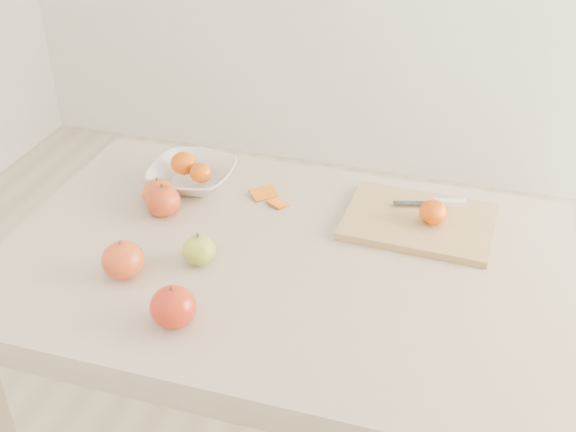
# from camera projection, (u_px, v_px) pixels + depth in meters

# --- Properties ---
(table) EXTENTS (1.20, 0.80, 0.75)m
(table) POSITION_uv_depth(u_px,v_px,m) (281.00, 292.00, 1.58)
(table) COLOR #C0AC91
(table) RESTS_ON ground
(cutting_board) EXTENTS (0.34, 0.25, 0.02)m
(cutting_board) POSITION_uv_depth(u_px,v_px,m) (419.00, 221.00, 1.62)
(cutting_board) COLOR tan
(cutting_board) RESTS_ON table
(board_tangerine) EXTENTS (0.06, 0.06, 0.05)m
(board_tangerine) POSITION_uv_depth(u_px,v_px,m) (433.00, 212.00, 1.59)
(board_tangerine) COLOR #D84607
(board_tangerine) RESTS_ON cutting_board
(fruit_bowl) EXTENTS (0.20, 0.20, 0.05)m
(fruit_bowl) POSITION_uv_depth(u_px,v_px,m) (192.00, 175.00, 1.77)
(fruit_bowl) COLOR white
(fruit_bowl) RESTS_ON table
(bowl_tangerine_near) EXTENTS (0.06, 0.06, 0.06)m
(bowl_tangerine_near) POSITION_uv_depth(u_px,v_px,m) (184.00, 163.00, 1.77)
(bowl_tangerine_near) COLOR #DB5D07
(bowl_tangerine_near) RESTS_ON fruit_bowl
(bowl_tangerine_far) EXTENTS (0.05, 0.05, 0.05)m
(bowl_tangerine_far) POSITION_uv_depth(u_px,v_px,m) (201.00, 173.00, 1.73)
(bowl_tangerine_far) COLOR #CD4707
(bowl_tangerine_far) RESTS_ON fruit_bowl
(orange_peel_a) EXTENTS (0.07, 0.07, 0.01)m
(orange_peel_a) POSITION_uv_depth(u_px,v_px,m) (264.00, 195.00, 1.73)
(orange_peel_a) COLOR orange
(orange_peel_a) RESTS_ON table
(orange_peel_b) EXTENTS (0.06, 0.05, 0.01)m
(orange_peel_b) POSITION_uv_depth(u_px,v_px,m) (278.00, 204.00, 1.70)
(orange_peel_b) COLOR #D55F0F
(orange_peel_b) RESTS_ON table
(paring_knife) EXTENTS (0.17, 0.07, 0.01)m
(paring_knife) POSITION_uv_depth(u_px,v_px,m) (444.00, 203.00, 1.66)
(paring_knife) COLOR white
(paring_knife) RESTS_ON cutting_board
(apple_green) EXTENTS (0.07, 0.07, 0.06)m
(apple_green) POSITION_uv_depth(u_px,v_px,m) (199.00, 250.00, 1.49)
(apple_green) COLOR olive
(apple_green) RESTS_ON table
(apple_red_c) EXTENTS (0.09, 0.09, 0.08)m
(apple_red_c) POSITION_uv_depth(u_px,v_px,m) (123.00, 260.00, 1.45)
(apple_red_c) COLOR #A11818
(apple_red_c) RESTS_ON table
(apple_red_e) EXTENTS (0.09, 0.09, 0.08)m
(apple_red_e) POSITION_uv_depth(u_px,v_px,m) (173.00, 307.00, 1.33)
(apple_red_e) COLOR maroon
(apple_red_e) RESTS_ON table
(apple_red_a) EXTENTS (0.08, 0.08, 0.07)m
(apple_red_a) POSITION_uv_depth(u_px,v_px,m) (158.00, 194.00, 1.67)
(apple_red_a) COLOR maroon
(apple_red_a) RESTS_ON table
(apple_red_b) EXTENTS (0.08, 0.08, 0.07)m
(apple_red_b) POSITION_uv_depth(u_px,v_px,m) (163.00, 201.00, 1.64)
(apple_red_b) COLOR maroon
(apple_red_b) RESTS_ON table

